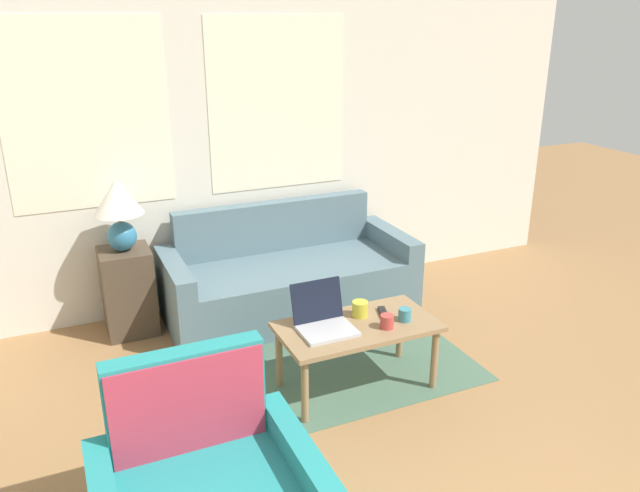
# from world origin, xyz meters

# --- Properties ---
(wall_back) EXTENTS (6.56, 0.06, 2.60)m
(wall_back) POSITION_xyz_m (-0.00, 4.14, 1.31)
(wall_back) COLOR silver
(wall_back) RESTS_ON ground_plane
(rug) EXTENTS (1.74, 1.76, 0.01)m
(rug) POSITION_xyz_m (0.50, 3.09, 0.00)
(rug) COLOR #476651
(rug) RESTS_ON ground_plane
(couch) EXTENTS (1.89, 0.80, 0.81)m
(couch) POSITION_xyz_m (0.51, 3.72, 0.26)
(couch) COLOR slate
(couch) RESTS_ON ground_plane
(side_table) EXTENTS (0.35, 0.35, 0.64)m
(side_table) POSITION_xyz_m (-0.67, 3.86, 0.32)
(side_table) COLOR #4C3D2D
(side_table) RESTS_ON ground_plane
(table_lamp) EXTENTS (0.34, 0.34, 0.52)m
(table_lamp) POSITION_xyz_m (-0.67, 3.86, 0.96)
(table_lamp) COLOR teal
(table_lamp) RESTS_ON side_table
(coffee_table) EXTENTS (0.97, 0.51, 0.44)m
(coffee_table) POSITION_xyz_m (0.50, 2.52, 0.38)
(coffee_table) COLOR #8E704C
(coffee_table) RESTS_ON ground_plane
(laptop) EXTENTS (0.32, 0.32, 0.26)m
(laptop) POSITION_xyz_m (0.29, 2.56, 0.49)
(laptop) COLOR #B7B7BC
(laptop) RESTS_ON coffee_table
(cup_navy) EXTENTS (0.08, 0.08, 0.08)m
(cup_navy) POSITION_xyz_m (0.79, 2.45, 0.48)
(cup_navy) COLOR teal
(cup_navy) RESTS_ON coffee_table
(cup_yellow) EXTENTS (0.08, 0.08, 0.08)m
(cup_yellow) POSITION_xyz_m (0.64, 2.41, 0.48)
(cup_yellow) COLOR #B23D38
(cup_yellow) RESTS_ON coffee_table
(cup_white) EXTENTS (0.10, 0.10, 0.10)m
(cup_white) POSITION_xyz_m (0.57, 2.62, 0.48)
(cup_white) COLOR gold
(cup_white) RESTS_ON coffee_table
(tv_remote) EXTENTS (0.09, 0.16, 0.02)m
(tv_remote) POSITION_xyz_m (0.71, 2.58, 0.45)
(tv_remote) COLOR black
(tv_remote) RESTS_ON coffee_table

